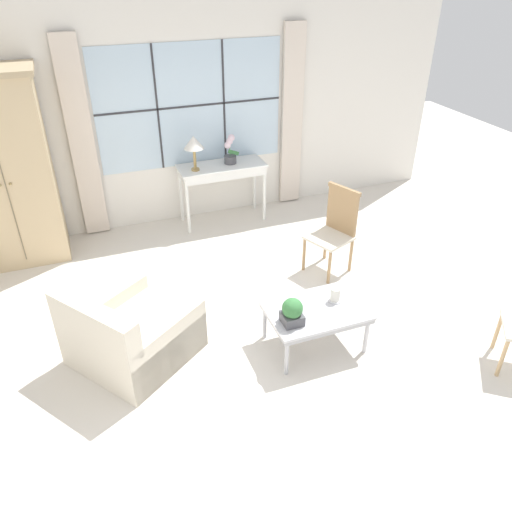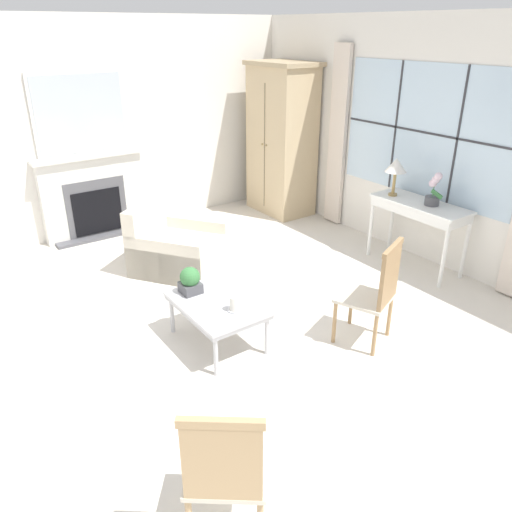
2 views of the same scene
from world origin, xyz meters
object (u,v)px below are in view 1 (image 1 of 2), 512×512
at_px(armoire, 6,171).
at_px(table_lamp, 194,143).
at_px(side_chair_wooden, 335,226).
at_px(potted_orchid, 230,152).
at_px(coffee_table, 316,313).
at_px(armchair_upholstered, 131,335).
at_px(pillar_candle, 335,295).
at_px(console_table, 222,172).
at_px(potted_plant_small, 292,312).

xyz_separation_m(armoire, table_lamp, (2.16, 0.01, 0.05)).
bearing_deg(side_chair_wooden, potted_orchid, 113.29).
bearing_deg(potted_orchid, armoire, -177.94).
bearing_deg(armoire, coffee_table, -46.54).
xyz_separation_m(armchair_upholstered, pillar_candle, (1.84, -0.38, 0.23)).
relative_size(armchair_upholstered, coffee_table, 1.45).
height_order(console_table, coffee_table, console_table).
xyz_separation_m(armoire, potted_orchid, (2.65, 0.10, -0.14)).
bearing_deg(console_table, pillar_candle, -84.86).
distance_m(armoire, pillar_candle, 3.88).
xyz_separation_m(coffee_table, potted_plant_small, (-0.29, -0.10, 0.17)).
xyz_separation_m(potted_orchid, side_chair_wooden, (0.71, -1.64, -0.41)).
bearing_deg(potted_plant_small, armchair_upholstered, 158.11).
relative_size(armoire, armchair_upholstered, 1.69).
distance_m(console_table, pillar_candle, 2.73).
bearing_deg(potted_orchid, side_chair_wooden, -66.71).
bearing_deg(console_table, potted_orchid, 11.62).
distance_m(table_lamp, pillar_candle, 2.81).
relative_size(coffee_table, potted_plant_small, 3.57).
relative_size(armchair_upholstered, potted_plant_small, 5.18).
bearing_deg(coffee_table, potted_plant_small, -160.23).
bearing_deg(potted_orchid, potted_plant_small, -97.68).
height_order(armchair_upholstered, coffee_table, armchair_upholstered).
height_order(side_chair_wooden, coffee_table, side_chair_wooden).
relative_size(console_table, potted_orchid, 2.98).
relative_size(armoire, potted_orchid, 5.74).
xyz_separation_m(potted_orchid, pillar_candle, (0.11, -2.74, -0.47)).
bearing_deg(table_lamp, armoire, -179.69).
bearing_deg(console_table, potted_plant_small, -95.20).
height_order(table_lamp, potted_orchid, table_lamp).
bearing_deg(side_chair_wooden, pillar_candle, -118.25).
distance_m(console_table, potted_plant_small, 2.88).
relative_size(armoire, side_chair_wooden, 2.22).
bearing_deg(console_table, armchair_upholstered, -124.39).
xyz_separation_m(potted_plant_small, pillar_candle, (0.50, 0.15, -0.06)).
bearing_deg(table_lamp, side_chair_wooden, -52.33).
distance_m(table_lamp, potted_plant_small, 2.88).
relative_size(potted_orchid, potted_plant_small, 1.53).
height_order(console_table, potted_plant_small, console_table).
xyz_separation_m(table_lamp, potted_orchid, (0.50, 0.08, -0.20)).
bearing_deg(armoire, table_lamp, 0.31).
relative_size(armchair_upholstered, pillar_candle, 8.71).
bearing_deg(side_chair_wooden, console_table, 117.37).
distance_m(potted_orchid, coffee_table, 2.85).
bearing_deg(potted_plant_small, coffee_table, 19.77).
height_order(console_table, armchair_upholstered, console_table).
relative_size(side_chair_wooden, potted_plant_small, 3.96).
relative_size(armoire, table_lamp, 4.89).
bearing_deg(table_lamp, potted_plant_small, -87.86).
bearing_deg(potted_plant_small, armoire, 129.00).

